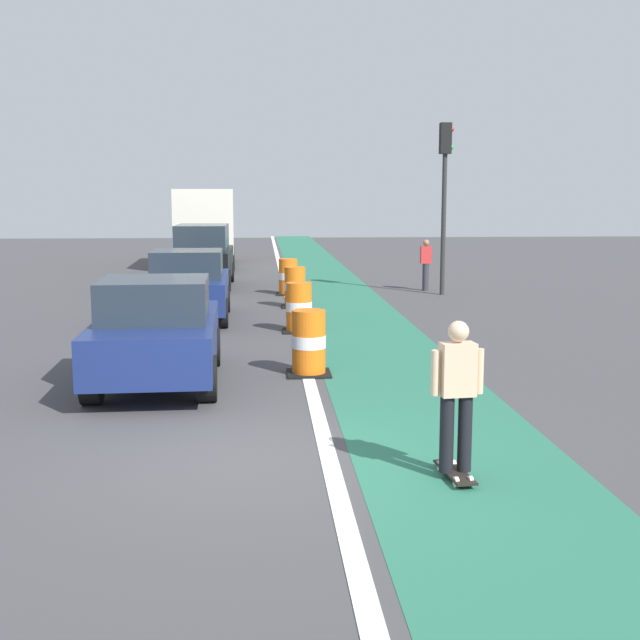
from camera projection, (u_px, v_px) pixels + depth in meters
ground_plane at (250, 461)px, 9.16m from camera, size 100.00×100.00×0.00m
bike_lane_strip at (349, 311)px, 21.16m from camera, size 2.50×80.00×0.01m
lane_divider_stripe at (291, 311)px, 21.06m from camera, size 0.20×80.00×0.01m
skateboarder_on_lane at (457, 394)px, 8.45m from camera, size 0.57×0.82×1.69m
parked_sedan_nearest at (157, 332)px, 12.79m from camera, size 2.02×4.16×1.70m
parked_sedan_second at (188, 286)px, 19.39m from camera, size 1.99×4.14×1.70m
parked_suv_third at (203, 255)px, 26.64m from camera, size 1.93×4.60×2.04m
traffic_barrel_front at (309, 343)px, 13.50m from camera, size 0.73×0.73×1.09m
traffic_barrel_mid at (299, 308)px, 17.79m from camera, size 0.73×0.73×1.09m
traffic_barrel_back at (295, 288)px, 21.74m from camera, size 0.73×0.73×1.09m
traffic_barrel_far at (288, 277)px, 24.54m from camera, size 0.73×0.73×1.09m
delivery_truck_down_block at (206, 223)px, 34.27m from camera, size 2.61×7.69×3.23m
traffic_light_corner at (445, 178)px, 24.11m from camera, size 0.41×0.32×5.10m
pedestrian_crossing at (426, 263)px, 25.56m from camera, size 0.34×0.20×1.61m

